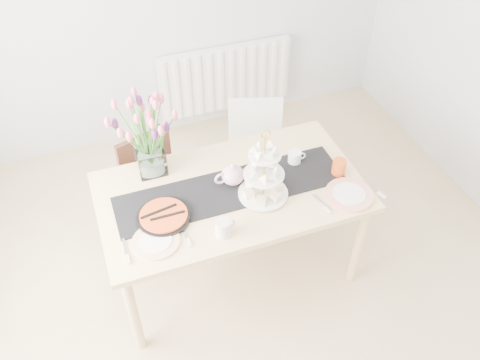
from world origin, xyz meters
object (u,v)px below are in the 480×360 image
object	(u,v)px
cake_stand	(264,180)
tart_tin	(164,217)
dining_table	(231,199)
teapot	(233,175)
chair_brown	(155,181)
plate_right	(349,195)
mug_white	(223,228)
mug_orange	(339,167)
cream_jug	(295,157)
chair_white	(256,145)
tulip_vase	(145,126)
plate_left	(156,241)
radiator	(225,78)

from	to	relation	value
cake_stand	tart_tin	size ratio (longest dim) A/B	1.43
cake_stand	dining_table	bearing A→B (deg)	146.58
dining_table	teapot	distance (m)	0.16
chair_brown	plate_right	distance (m)	1.35
mug_white	mug_orange	world-z (taller)	mug_white
chair_brown	plate_right	bearing A→B (deg)	-55.97
cream_jug	mug_white	size ratio (longest dim) A/B	0.79
teapot	tart_tin	distance (m)	0.49
teapot	chair_brown	bearing A→B (deg)	125.41
cake_stand	teapot	world-z (taller)	cake_stand
dining_table	tart_tin	xyz separation A→B (m)	(-0.44, -0.09, 0.09)
cake_stand	cream_jug	xyz separation A→B (m)	(0.30, 0.21, -0.08)
chair_white	cream_jug	xyz separation A→B (m)	(0.04, -0.56, 0.32)
chair_white	mug_white	world-z (taller)	mug_white
cream_jug	plate_right	distance (m)	0.43
tulip_vase	teapot	xyz separation A→B (m)	(0.44, -0.29, -0.28)
mug_orange	plate_left	bearing A→B (deg)	149.87
teapot	mug_orange	distance (m)	0.66
mug_white	chair_white	bearing A→B (deg)	46.38
tart_tin	chair_brown	bearing A→B (deg)	84.54
radiator	cream_jug	world-z (taller)	cream_jug
tulip_vase	tart_tin	xyz separation A→B (m)	(-0.03, -0.43, -0.33)
chair_brown	cake_stand	size ratio (longest dim) A/B	1.82
mug_white	cake_stand	bearing A→B (deg)	20.15
tulip_vase	teapot	bearing A→B (deg)	-33.36
radiator	cream_jug	distance (m)	1.59
cake_stand	cream_jug	bearing A→B (deg)	34.75
mug_white	tart_tin	bearing A→B (deg)	128.30
chair_brown	plate_right	size ratio (longest dim) A/B	2.74
mug_white	cream_jug	bearing A→B (deg)	20.96
dining_table	plate_left	size ratio (longest dim) A/B	6.07
tulip_vase	mug_white	xyz separation A→B (m)	(0.25, -0.65, -0.29)
teapot	cream_jug	world-z (taller)	teapot
plate_right	cream_jug	bearing A→B (deg)	115.29
cake_stand	tart_tin	distance (m)	0.61
radiator	plate_left	size ratio (longest dim) A/B	4.55
mug_orange	mug_white	bearing A→B (deg)	157.71
radiator	chair_white	xyz separation A→B (m)	(-0.10, -0.99, 0.02)
teapot	tart_tin	size ratio (longest dim) A/B	0.72
tart_tin	radiator	bearing A→B (deg)	61.16
cake_stand	mug_white	world-z (taller)	cake_stand
chair_white	teapot	xyz separation A→B (m)	(-0.39, -0.61, 0.35)
tulip_vase	mug_white	bearing A→B (deg)	-69.05
tulip_vase	plate_left	distance (m)	0.68
tart_tin	mug_white	bearing A→B (deg)	-38.77
chair_brown	chair_white	distance (m)	0.81
tart_tin	mug_orange	size ratio (longest dim) A/B	2.98
dining_table	plate_right	size ratio (longest dim) A/B	5.53
teapot	cake_stand	bearing A→B (deg)	-53.42
cake_stand	cream_jug	world-z (taller)	cake_stand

